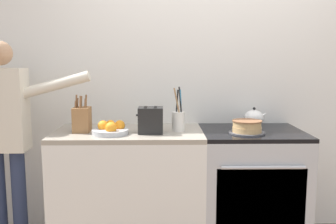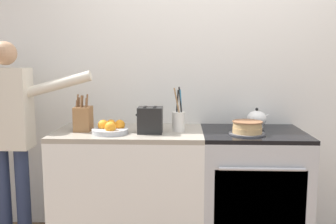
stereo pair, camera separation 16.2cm
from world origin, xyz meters
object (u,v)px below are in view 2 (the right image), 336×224
at_px(knife_block, 83,118).
at_px(person_baker, 10,125).
at_px(fruit_bowl, 110,129).
at_px(tea_kettle, 257,119).
at_px(toaster, 150,120).
at_px(stove_range, 252,189).
at_px(layer_cake, 247,128).
at_px(utensil_crock, 179,120).

relative_size(knife_block, person_baker, 0.18).
bearing_deg(fruit_bowl, person_baker, 171.00).
xyz_separation_m(tea_kettle, person_baker, (-1.94, -0.17, -0.03)).
xyz_separation_m(knife_block, toaster, (0.52, -0.06, 0.00)).
relative_size(fruit_bowl, person_baker, 0.17).
distance_m(knife_block, toaster, 0.52).
height_order(stove_range, knife_block, knife_block).
xyz_separation_m(fruit_bowl, person_baker, (-0.82, 0.13, 0.00)).
distance_m(knife_block, fruit_bowl, 0.25).
xyz_separation_m(layer_cake, fruit_bowl, (-1.01, -0.01, -0.01)).
distance_m(layer_cake, tea_kettle, 0.31).
xyz_separation_m(layer_cake, person_baker, (-1.82, 0.12, -0.01)).
distance_m(stove_range, person_baker, 1.95).
height_order(knife_block, utensil_crock, utensil_crock).
bearing_deg(utensil_crock, knife_block, -178.90).
xyz_separation_m(stove_range, knife_block, (-1.30, -0.02, 0.55)).
relative_size(layer_cake, tea_kettle, 1.39).
height_order(knife_block, toaster, knife_block).
relative_size(toaster, person_baker, 0.12).
bearing_deg(fruit_bowl, toaster, 5.12).
distance_m(knife_block, utensil_crock, 0.73).
distance_m(layer_cake, utensil_crock, 0.51).
distance_m(tea_kettle, person_baker, 1.95).
bearing_deg(layer_cake, person_baker, 176.22).
xyz_separation_m(toaster, person_baker, (-1.11, 0.10, -0.06)).
bearing_deg(knife_block, utensil_crock, 1.10).
bearing_deg(toaster, tea_kettle, 17.93).
xyz_separation_m(stove_range, utensil_crock, (-0.57, -0.01, 0.54)).
bearing_deg(fruit_bowl, stove_range, 6.02).
xyz_separation_m(tea_kettle, knife_block, (-1.35, -0.21, 0.03)).
relative_size(layer_cake, person_baker, 0.17).
relative_size(utensil_crock, toaster, 1.73).
height_order(layer_cake, tea_kettle, tea_kettle).
bearing_deg(layer_cake, toaster, 178.60).
relative_size(layer_cake, knife_block, 0.95).
bearing_deg(layer_cake, fruit_bowl, -179.49).
bearing_deg(person_baker, utensil_crock, 9.36).
xyz_separation_m(stove_range, tea_kettle, (0.06, 0.18, 0.52)).
height_order(toaster, person_baker, person_baker).
xyz_separation_m(stove_range, fruit_bowl, (-1.07, -0.11, 0.49)).
height_order(utensil_crock, toaster, utensil_crock).
height_order(stove_range, utensil_crock, utensil_crock).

